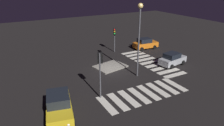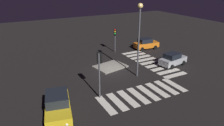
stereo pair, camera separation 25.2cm
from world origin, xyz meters
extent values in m
plane|color=black|center=(0.00, 0.00, 0.00)|extent=(80.00, 80.00, 0.00)
cube|color=gray|center=(0.32, 1.07, 0.09)|extent=(4.18, 3.45, 0.18)
cube|color=orange|center=(8.93, 5.15, 0.66)|extent=(3.97, 1.95, 0.79)
cube|color=black|center=(8.69, 5.17, 1.38)|extent=(2.09, 1.66, 0.64)
cylinder|color=black|center=(10.18, 5.86, 0.31)|extent=(0.64, 0.27, 0.62)
cylinder|color=black|center=(10.05, 4.25, 0.31)|extent=(0.64, 0.27, 0.62)
cylinder|color=black|center=(7.80, 6.05, 0.31)|extent=(0.64, 0.27, 0.62)
cylinder|color=black|center=(7.67, 4.44, 0.31)|extent=(0.64, 0.27, 0.62)
sphere|color=#F2EABF|center=(10.84, 5.45, 0.66)|extent=(0.21, 0.21, 0.21)
sphere|color=#F2EABF|center=(10.77, 4.55, 0.66)|extent=(0.21, 0.21, 0.21)
cube|color=#9EA0A5|center=(7.73, -2.12, 0.65)|extent=(3.94, 2.15, 0.77)
cube|color=black|center=(7.51, -2.15, 1.34)|extent=(2.11, 1.73, 0.62)
cylinder|color=black|center=(8.76, -1.17, 0.30)|extent=(0.63, 0.31, 0.60)
cylinder|color=black|center=(9.00, -2.72, 0.30)|extent=(0.63, 0.31, 0.60)
cylinder|color=black|center=(6.47, -1.51, 0.30)|extent=(0.63, 0.31, 0.60)
cylinder|color=black|center=(6.70, -3.07, 0.30)|extent=(0.63, 0.31, 0.60)
sphere|color=#F2EABF|center=(9.48, -1.41, 0.65)|extent=(0.20, 0.20, 0.20)
sphere|color=#F2EABF|center=(9.61, -2.28, 0.65)|extent=(0.20, 0.20, 0.20)
cube|color=gold|center=(-8.10, -6.09, 0.76)|extent=(2.80, 4.72, 0.90)
cube|color=black|center=(-8.04, -5.83, 1.58)|extent=(2.17, 2.58, 0.73)
cylinder|color=black|center=(-7.49, -7.63, 0.36)|extent=(0.41, 0.75, 0.71)
cylinder|color=black|center=(-9.30, -7.23, 0.36)|extent=(0.41, 0.75, 0.71)
cylinder|color=black|center=(-6.90, -4.96, 0.36)|extent=(0.41, 0.75, 0.71)
cylinder|color=black|center=(-8.71, -4.56, 0.36)|extent=(0.41, 0.75, 0.71)
sphere|color=#F2EABF|center=(-8.06, -8.32, 0.76)|extent=(0.24, 0.24, 0.24)
cylinder|color=#47474C|center=(3.76, 6.07, 1.86)|extent=(0.14, 0.14, 3.72)
cube|color=black|center=(3.66, 5.92, 3.24)|extent=(0.54, 0.50, 0.96)
sphere|color=red|center=(3.56, 5.75, 3.54)|extent=(0.22, 0.22, 0.22)
sphere|color=orange|center=(3.56, 5.75, 3.24)|extent=(0.22, 0.22, 0.22)
sphere|color=green|center=(3.56, 5.75, 2.94)|extent=(0.22, 0.22, 0.22)
cylinder|color=#47474C|center=(-3.95, -4.97, 2.19)|extent=(0.14, 0.14, 4.39)
cube|color=black|center=(-3.84, -4.83, 3.91)|extent=(0.54, 0.52, 0.96)
sphere|color=red|center=(-3.72, -4.68, 4.21)|extent=(0.22, 0.22, 0.22)
sphere|color=orange|center=(-3.72, -4.68, 3.91)|extent=(0.22, 0.22, 0.22)
sphere|color=green|center=(-3.72, -4.68, 3.61)|extent=(0.22, 0.22, 0.22)
cylinder|color=#47474C|center=(1.83, -2.66, 3.82)|extent=(0.18, 0.18, 7.63)
sphere|color=#F9D172|center=(1.83, -2.66, 7.81)|extent=(0.56, 0.56, 0.56)
cube|color=silver|center=(-4.02, -6.36, 0.01)|extent=(0.70, 3.20, 0.02)
cube|color=silver|center=(-2.87, -6.36, 0.01)|extent=(0.70, 3.20, 0.02)
cube|color=silver|center=(-1.72, -6.36, 0.01)|extent=(0.70, 3.20, 0.02)
cube|color=silver|center=(-0.57, -6.36, 0.01)|extent=(0.70, 3.20, 0.02)
cube|color=silver|center=(0.58, -6.36, 0.01)|extent=(0.70, 3.20, 0.02)
cube|color=silver|center=(1.73, -6.36, 0.01)|extent=(0.70, 3.20, 0.02)
cube|color=silver|center=(2.88, -6.36, 0.01)|extent=(0.70, 3.20, 0.02)
cube|color=silver|center=(4.02, -6.36, 0.01)|extent=(0.70, 3.20, 0.02)
cube|color=silver|center=(5.85, -4.60, 0.01)|extent=(3.20, 0.70, 0.02)
cube|color=silver|center=(5.85, -3.45, 0.01)|extent=(3.20, 0.70, 0.02)
cube|color=silver|center=(5.85, -2.30, 0.01)|extent=(3.20, 0.70, 0.02)
cube|color=silver|center=(5.85, -1.15, 0.01)|extent=(3.20, 0.70, 0.02)
cube|color=silver|center=(5.85, 0.00, 0.01)|extent=(3.20, 0.70, 0.02)
cube|color=silver|center=(5.85, 1.15, 0.01)|extent=(3.20, 0.70, 0.02)
cube|color=silver|center=(5.85, 2.30, 0.01)|extent=(3.20, 0.70, 0.02)
cube|color=silver|center=(5.85, 3.45, 0.01)|extent=(3.20, 0.70, 0.02)
cube|color=silver|center=(5.85, 4.60, 0.01)|extent=(3.20, 0.70, 0.02)
camera|label=1|loc=(-11.14, -20.33, 10.20)|focal=33.45mm
camera|label=2|loc=(-10.92, -20.45, 10.20)|focal=33.45mm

